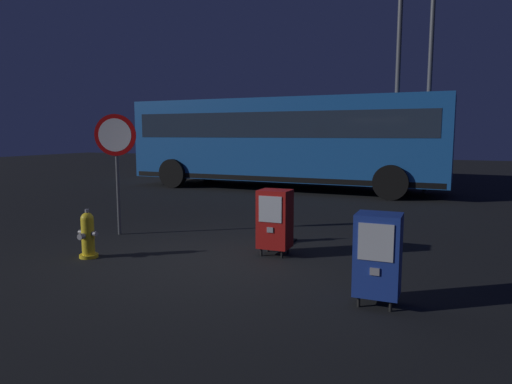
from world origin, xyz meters
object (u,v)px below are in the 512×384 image
object	(u,v)px
newspaper_box_primary	(378,254)
stop_sign	(116,149)
newspaper_box_secondary	(275,219)
bus_near	(285,139)
street_light_far_left	(399,45)
traffic_cone	(284,227)
street_light_near_left	(431,48)
bus_far	(255,137)
fire_hydrant	(88,235)

from	to	relation	value
newspaper_box_primary	stop_sign	bearing A→B (deg)	160.34
newspaper_box_primary	newspaper_box_secondary	size ratio (longest dim) A/B	1.00
bus_near	newspaper_box_primary	bearing A→B (deg)	-64.09
bus_near	street_light_far_left	xyz separation A→B (m)	(3.65, -0.50, 2.71)
traffic_cone	newspaper_box_primary	bearing A→B (deg)	-51.55
traffic_cone	bus_near	bearing A→B (deg)	109.15
traffic_cone	street_light_near_left	world-z (taller)	street_light_near_left
stop_sign	traffic_cone	xyz separation A→B (m)	(3.04, 0.65, -1.34)
newspaper_box_primary	bus_near	world-z (taller)	bus_near
newspaper_box_primary	street_light_near_left	size ratio (longest dim) A/B	0.13
newspaper_box_primary	street_light_near_left	distance (m)	11.05
newspaper_box_primary	bus_near	xyz separation A→B (m)	(-4.46, 9.72, 1.14)
bus_far	street_light_near_left	bearing A→B (deg)	-18.04
street_light_near_left	newspaper_box_primary	bearing A→B (deg)	-90.11
newspaper_box_primary	stop_sign	size ratio (longest dim) A/B	0.46
bus_near	street_light_far_left	size ratio (longest dim) A/B	1.37
fire_hydrant	newspaper_box_secondary	world-z (taller)	newspaper_box_secondary
newspaper_box_secondary	bus_far	xyz separation A→B (m)	(-5.29, 11.74, 1.14)
newspaper_box_primary	traffic_cone	distance (m)	3.10
street_light_far_left	newspaper_box_primary	bearing A→B (deg)	-84.98
fire_hydrant	bus_near	world-z (taller)	bus_near
traffic_cone	newspaper_box_secondary	bearing A→B (deg)	-80.18
fire_hydrant	street_light_near_left	distance (m)	11.69
street_light_near_left	street_light_far_left	xyz separation A→B (m)	(-0.83, -1.11, -0.06)
fire_hydrant	bus_near	size ratio (longest dim) A/B	0.07
traffic_cone	street_light_far_left	bearing A→B (deg)	80.74
traffic_cone	bus_near	xyz separation A→B (m)	(-2.54, 7.30, 1.45)
newspaper_box_primary	street_light_far_left	distance (m)	10.03
street_light_near_left	newspaper_box_secondary	bearing A→B (deg)	-101.48
newspaper_box_secondary	street_light_near_left	world-z (taller)	street_light_near_left
bus_far	street_light_far_left	distance (m)	7.93
traffic_cone	bus_near	size ratio (longest dim) A/B	0.05
stop_sign	traffic_cone	size ratio (longest dim) A/B	4.21
fire_hydrant	bus_far	size ratio (longest dim) A/B	0.07
newspaper_box_primary	street_light_near_left	bearing A→B (deg)	89.89
traffic_cone	street_light_near_left	size ratio (longest dim) A/B	0.07
street_light_near_left	street_light_far_left	distance (m)	1.39
newspaper_box_secondary	bus_near	distance (m)	8.69
bus_near	street_light_far_left	world-z (taller)	street_light_far_left
stop_sign	traffic_cone	bearing A→B (deg)	11.98
bus_near	newspaper_box_secondary	bearing A→B (deg)	-70.53
street_light_near_left	bus_near	bearing A→B (deg)	-172.20
bus_near	bus_far	size ratio (longest dim) A/B	0.99
stop_sign	traffic_cone	distance (m)	3.39
fire_hydrant	street_light_near_left	xyz separation A→B (m)	(4.35, 10.04, 4.13)
newspaper_box_secondary	stop_sign	bearing A→B (deg)	175.75
fire_hydrant	newspaper_box_primary	size ratio (longest dim) A/B	0.73
bus_far	fire_hydrant	bearing A→B (deg)	-73.60
bus_near	bus_far	bearing A→B (deg)	127.48
newspaper_box_primary	newspaper_box_secondary	bearing A→B (deg)	139.02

